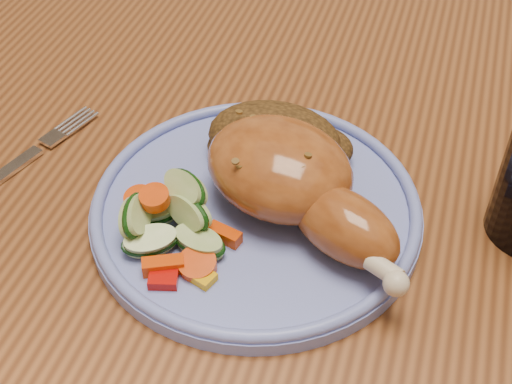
# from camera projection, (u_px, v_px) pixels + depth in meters

# --- Properties ---
(dining_table) EXTENTS (0.90, 1.40, 0.75)m
(dining_table) POSITION_uv_depth(u_px,v_px,m) (351.00, 197.00, 0.70)
(dining_table) COLOR brown
(dining_table) RESTS_ON ground
(chair_far) EXTENTS (0.42, 0.42, 0.91)m
(chair_far) POSITION_uv_depth(u_px,v_px,m) (413.00, 29.00, 1.25)
(chair_far) COLOR #4C2D16
(chair_far) RESTS_ON ground
(plate) EXTENTS (0.26, 0.26, 0.01)m
(plate) POSITION_uv_depth(u_px,v_px,m) (256.00, 211.00, 0.57)
(plate) COLOR #6A7ACD
(plate) RESTS_ON dining_table
(plate_rim) EXTENTS (0.26, 0.26, 0.01)m
(plate_rim) POSITION_uv_depth(u_px,v_px,m) (256.00, 201.00, 0.56)
(plate_rim) COLOR #6A7ACD
(plate_rim) RESTS_ON plate
(chicken_leg) EXTENTS (0.19, 0.16, 0.06)m
(chicken_leg) POSITION_uv_depth(u_px,v_px,m) (294.00, 181.00, 0.54)
(chicken_leg) COLOR #9C5120
(chicken_leg) RESTS_ON plate
(rice_pilaf) EXTENTS (0.12, 0.08, 0.05)m
(rice_pilaf) POSITION_uv_depth(u_px,v_px,m) (277.00, 141.00, 0.59)
(rice_pilaf) COLOR #4E3213
(rice_pilaf) RESTS_ON plate
(vegetable_pile) EXTENTS (0.10, 0.10, 0.05)m
(vegetable_pile) POSITION_uv_depth(u_px,v_px,m) (169.00, 222.00, 0.53)
(vegetable_pile) COLOR #A50A05
(vegetable_pile) RESTS_ON plate
(fork) EXTENTS (0.06, 0.15, 0.00)m
(fork) POSITION_uv_depth(u_px,v_px,m) (14.00, 166.00, 0.61)
(fork) COLOR silver
(fork) RESTS_ON dining_table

